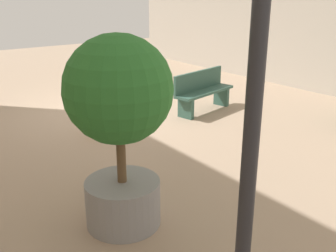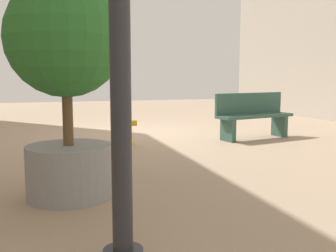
# 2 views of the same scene
# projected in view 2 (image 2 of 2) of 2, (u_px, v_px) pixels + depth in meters

# --- Properties ---
(ground_plane) EXTENTS (23.40, 23.40, 0.00)m
(ground_plane) POSITION_uv_depth(u_px,v_px,m) (144.00, 133.00, 9.13)
(ground_plane) COLOR tan
(fire_hydrant) EXTENTS (0.38, 0.41, 0.92)m
(fire_hydrant) POSITION_uv_depth(u_px,v_px,m) (125.00, 120.00, 7.52)
(fire_hydrant) COLOR gold
(fire_hydrant) RESTS_ON ground_plane
(bench_near) EXTENTS (1.80, 0.78, 0.95)m
(bench_near) POSITION_uv_depth(u_px,v_px,m) (253.00, 115.00, 8.27)
(bench_near) COLOR #33594C
(bench_near) RESTS_ON ground_plane
(planter_tree) EXTENTS (1.24, 1.24, 2.32)m
(planter_tree) POSITION_uv_depth(u_px,v_px,m) (66.00, 65.00, 4.13)
(planter_tree) COLOR gray
(planter_tree) RESTS_ON ground_plane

